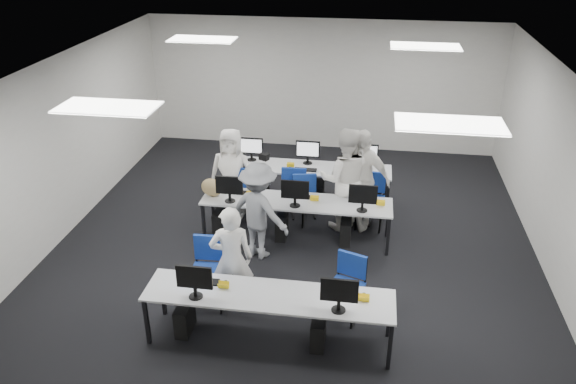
# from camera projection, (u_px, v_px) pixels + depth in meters

# --- Properties ---
(room) EXTENTS (9.00, 9.02, 3.00)m
(room) POSITION_uv_depth(u_px,v_px,m) (295.00, 164.00, 8.90)
(room) COLOR black
(room) RESTS_ON ground
(ceiling_panels) EXTENTS (5.20, 4.60, 0.02)m
(ceiling_panels) POSITION_uv_depth(u_px,v_px,m) (296.00, 71.00, 8.23)
(ceiling_panels) COLOR white
(ceiling_panels) RESTS_ON room
(desk_front) EXTENTS (3.20, 0.70, 0.73)m
(desk_front) POSITION_uv_depth(u_px,v_px,m) (269.00, 298.00, 7.14)
(desk_front) COLOR silver
(desk_front) RESTS_ON ground
(desk_mid) EXTENTS (3.20, 0.70, 0.73)m
(desk_mid) POSITION_uv_depth(u_px,v_px,m) (296.00, 203.00, 9.44)
(desk_mid) COLOR silver
(desk_mid) RESTS_ON ground
(desk_back) EXTENTS (3.20, 0.70, 0.73)m
(desk_back) POSITION_uv_depth(u_px,v_px,m) (306.00, 169.00, 10.68)
(desk_back) COLOR silver
(desk_back) RESTS_ON ground
(equipment_front) EXTENTS (2.51, 0.41, 1.19)m
(equipment_front) POSITION_uv_depth(u_px,v_px,m) (254.00, 317.00, 7.30)
(equipment_front) COLOR #0D41A9
(equipment_front) RESTS_ON desk_front
(equipment_mid) EXTENTS (2.91, 0.41, 1.19)m
(equipment_mid) POSITION_uv_depth(u_px,v_px,m) (285.00, 220.00, 9.60)
(equipment_mid) COLOR white
(equipment_mid) RESTS_ON desk_mid
(equipment_back) EXTENTS (2.91, 0.41, 1.19)m
(equipment_back) POSITION_uv_depth(u_px,v_px,m) (316.00, 185.00, 10.81)
(equipment_back) COLOR white
(equipment_back) RESTS_ON desk_back
(chair_0) EXTENTS (0.51, 0.55, 0.99)m
(chair_0) POSITION_uv_depth(u_px,v_px,m) (209.00, 283.00, 8.04)
(chair_0) COLOR navy
(chair_0) RESTS_ON ground
(chair_1) EXTENTS (0.58, 0.60, 0.91)m
(chair_1) POSITION_uv_depth(u_px,v_px,m) (345.00, 298.00, 7.79)
(chair_1) COLOR navy
(chair_1) RESTS_ON ground
(chair_2) EXTENTS (0.47, 0.50, 0.83)m
(chair_2) POSITION_uv_depth(u_px,v_px,m) (237.00, 204.00, 10.32)
(chair_2) COLOR navy
(chair_2) RESTS_ON ground
(chair_3) EXTENTS (0.48, 0.52, 0.96)m
(chair_3) POSITION_uv_depth(u_px,v_px,m) (292.00, 206.00, 10.17)
(chair_3) COLOR navy
(chair_3) RESTS_ON ground
(chair_4) EXTENTS (0.52, 0.56, 0.96)m
(chair_4) POSITION_uv_depth(u_px,v_px,m) (370.00, 210.00, 10.03)
(chair_4) COLOR navy
(chair_4) RESTS_ON ground
(chair_5) EXTENTS (0.48, 0.53, 0.97)m
(chair_5) POSITION_uv_depth(u_px,v_px,m) (239.00, 196.00, 10.51)
(chair_5) COLOR navy
(chair_5) RESTS_ON ground
(chair_6) EXTENTS (0.54, 0.57, 0.91)m
(chair_6) POSITION_uv_depth(u_px,v_px,m) (303.00, 200.00, 10.39)
(chair_6) COLOR navy
(chair_6) RESTS_ON ground
(chair_7) EXTENTS (0.49, 0.52, 0.84)m
(chair_7) POSITION_uv_depth(u_px,v_px,m) (362.00, 207.00, 10.19)
(chair_7) COLOR navy
(chair_7) RESTS_ON ground
(handbag) EXTENTS (0.43, 0.33, 0.31)m
(handbag) POSITION_uv_depth(u_px,v_px,m) (212.00, 187.00, 9.52)
(handbag) COLOR #A38454
(handbag) RESTS_ON desk_mid
(student_0) EXTENTS (0.67, 0.53, 1.62)m
(student_0) POSITION_uv_depth(u_px,v_px,m) (232.00, 260.00, 7.69)
(student_0) COLOR white
(student_0) RESTS_ON ground
(student_1) EXTENTS (0.97, 0.79, 1.87)m
(student_1) POSITION_uv_depth(u_px,v_px,m) (345.00, 179.00, 9.70)
(student_1) COLOR white
(student_1) RESTS_ON ground
(student_2) EXTENTS (0.81, 0.53, 1.67)m
(student_2) POSITION_uv_depth(u_px,v_px,m) (232.00, 173.00, 10.19)
(student_2) COLOR white
(student_2) RESTS_ON ground
(student_3) EXTENTS (1.14, 0.72, 1.81)m
(student_3) POSITION_uv_depth(u_px,v_px,m) (360.00, 179.00, 9.79)
(student_3) COLOR white
(student_3) RESTS_ON ground
(photographer) EXTENTS (1.21, 0.99, 1.64)m
(photographer) POSITION_uv_depth(u_px,v_px,m) (259.00, 211.00, 8.92)
(photographer) COLOR gray
(photographer) RESTS_ON ground
(dslr_camera) EXTENTS (0.20, 0.22, 0.10)m
(dslr_camera) POSITION_uv_depth(u_px,v_px,m) (264.00, 157.00, 8.66)
(dslr_camera) COLOR black
(dslr_camera) RESTS_ON photographer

